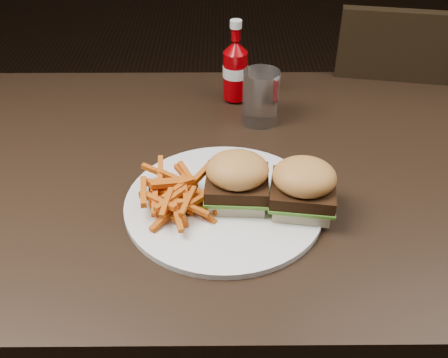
{
  "coord_description": "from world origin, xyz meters",
  "views": [
    {
      "loc": [
        0.0,
        -0.81,
        1.32
      ],
      "look_at": [
        0.01,
        -0.11,
        0.8
      ],
      "focal_mm": 42.0,
      "sensor_mm": 36.0,
      "label": 1
    }
  ],
  "objects_px": {
    "chair_far": "(393,146)",
    "ketchup_bottle": "(235,75)",
    "plate": "(224,204)",
    "dining_table": "(218,173)",
    "tumbler": "(261,98)"
  },
  "relations": [
    {
      "from": "plate",
      "to": "tumbler",
      "type": "height_order",
      "value": "tumbler"
    },
    {
      "from": "ketchup_bottle",
      "to": "tumbler",
      "type": "relative_size",
      "value": 0.92
    },
    {
      "from": "chair_far",
      "to": "ketchup_bottle",
      "type": "bearing_deg",
      "value": 40.93
    },
    {
      "from": "chair_far",
      "to": "plate",
      "type": "distance_m",
      "value": 0.92
    },
    {
      "from": "chair_far",
      "to": "tumbler",
      "type": "xyz_separation_m",
      "value": [
        -0.45,
        -0.39,
        0.38
      ]
    },
    {
      "from": "dining_table",
      "to": "tumbler",
      "type": "height_order",
      "value": "tumbler"
    },
    {
      "from": "chair_far",
      "to": "plate",
      "type": "bearing_deg",
      "value": 62.43
    },
    {
      "from": "dining_table",
      "to": "plate",
      "type": "height_order",
      "value": "plate"
    },
    {
      "from": "chair_far",
      "to": "ketchup_bottle",
      "type": "height_order",
      "value": "ketchup_bottle"
    },
    {
      "from": "chair_far",
      "to": "ketchup_bottle",
      "type": "relative_size",
      "value": 4.21
    },
    {
      "from": "dining_table",
      "to": "ketchup_bottle",
      "type": "height_order",
      "value": "ketchup_bottle"
    },
    {
      "from": "plate",
      "to": "dining_table",
      "type": "bearing_deg",
      "value": 94.71
    },
    {
      "from": "dining_table",
      "to": "chair_far",
      "type": "relative_size",
      "value": 2.64
    },
    {
      "from": "plate",
      "to": "tumbler",
      "type": "xyz_separation_m",
      "value": [
        0.08,
        0.28,
        0.05
      ]
    },
    {
      "from": "plate",
      "to": "chair_far",
      "type": "bearing_deg",
      "value": 51.87
    }
  ]
}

